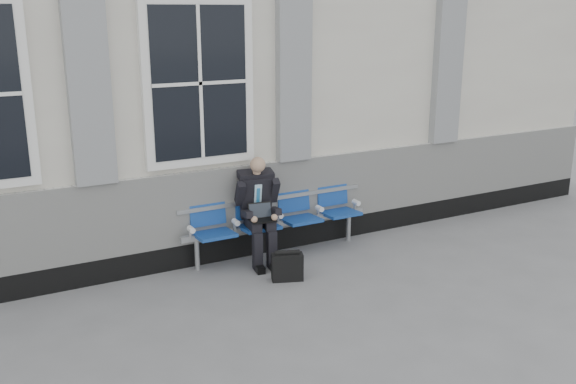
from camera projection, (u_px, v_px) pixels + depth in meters
ground at (225, 316)px, 6.67m from camera, size 70.00×70.00×0.00m
station_building at (123, 72)px, 9.00m from camera, size 14.40×4.40×4.49m
bench at (276, 213)px, 8.22m from camera, size 2.60×0.47×0.91m
businessman at (258, 205)px, 7.92m from camera, size 0.56×0.75×1.35m
briefcase at (287, 266)px, 7.51m from camera, size 0.40×0.27×0.37m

